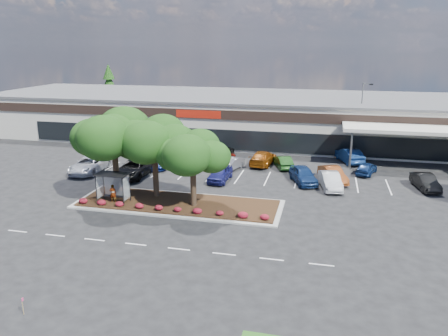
% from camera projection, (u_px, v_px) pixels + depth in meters
% --- Properties ---
extents(ground, '(160.00, 160.00, 0.00)m').
position_uv_depth(ground, '(186.00, 225.00, 33.91)').
color(ground, black).
rests_on(ground, ground).
extents(retail_store, '(80.40, 25.20, 6.25)m').
position_uv_depth(retail_store, '(257.00, 116.00, 64.73)').
color(retail_store, beige).
rests_on(retail_store, ground).
extents(landscape_island, '(18.00, 6.00, 0.26)m').
position_uv_depth(landscape_island, '(178.00, 204.00, 38.06)').
color(landscape_island, '#9C9C97').
rests_on(landscape_island, ground).
extents(lane_markings, '(33.12, 20.06, 0.01)m').
position_uv_depth(lane_markings, '(217.00, 184.00, 43.69)').
color(lane_markings, silver).
rests_on(lane_markings, ground).
extents(shrub_row, '(17.00, 0.80, 0.50)m').
position_uv_depth(shrub_row, '(170.00, 208.00, 35.99)').
color(shrub_row, maroon).
rests_on(shrub_row, landscape_island).
extents(bus_shelter, '(2.75, 1.55, 2.59)m').
position_uv_depth(bus_shelter, '(113.00, 179.00, 37.69)').
color(bus_shelter, black).
rests_on(bus_shelter, landscape_island).
extents(island_tree_west, '(7.20, 7.20, 7.89)m').
position_uv_depth(island_tree_west, '(115.00, 153.00, 38.73)').
color(island_tree_west, '#11370F').
rests_on(island_tree_west, landscape_island).
extents(island_tree_mid, '(6.60, 6.60, 7.32)m').
position_uv_depth(island_tree_mid, '(155.00, 157.00, 38.68)').
color(island_tree_mid, '#11370F').
rests_on(island_tree_mid, landscape_island).
extents(island_tree_east, '(5.80, 5.80, 6.50)m').
position_uv_depth(island_tree_east, '(193.00, 169.00, 36.51)').
color(island_tree_east, '#11370F').
rests_on(island_tree_east, landscape_island).
extents(conifer_north_west, '(4.40, 4.40, 10.00)m').
position_uv_depth(conifer_north_west, '(110.00, 90.00, 82.19)').
color(conifer_north_west, '#11370F').
rests_on(conifer_north_west, ground).
extents(person_waiting, '(0.64, 0.48, 1.61)m').
position_uv_depth(person_waiting, '(113.00, 193.00, 37.87)').
color(person_waiting, '#594C47').
rests_on(person_waiting, landscape_island).
extents(light_pole, '(1.43, 0.50, 8.89)m').
position_uv_depth(light_pole, '(361.00, 122.00, 55.82)').
color(light_pole, '#9C9C97').
rests_on(light_pole, ground).
extents(survey_stake, '(0.07, 0.14, 0.99)m').
position_uv_depth(survey_stake, '(23.00, 304.00, 22.60)').
color(survey_stake, '#9F8553').
rests_on(survey_stake, ground).
extents(car_0, '(3.00, 6.11, 1.67)m').
position_uv_depth(car_0, '(89.00, 165.00, 47.63)').
color(car_0, '#AEB1BB').
rests_on(car_0, ground).
extents(car_1, '(3.02, 6.27, 1.72)m').
position_uv_depth(car_1, '(134.00, 168.00, 46.23)').
color(car_1, black).
rests_on(car_1, ground).
extents(car_2, '(4.04, 5.67, 1.43)m').
position_uv_depth(car_2, '(156.00, 161.00, 49.54)').
color(car_2, navy).
rests_on(car_2, ground).
extents(car_3, '(2.02, 4.63, 1.55)m').
position_uv_depth(car_3, '(220.00, 173.00, 44.67)').
color(car_3, navy).
rests_on(car_3, ground).
extents(car_4, '(2.72, 4.31, 1.34)m').
position_uv_depth(car_4, '(230.00, 164.00, 48.57)').
color(car_4, slate).
rests_on(car_4, ground).
extents(car_5, '(3.57, 5.28, 1.67)m').
position_uv_depth(car_5, '(303.00, 175.00, 43.97)').
color(car_5, navy).
rests_on(car_5, ground).
extents(car_6, '(2.56, 4.99, 1.57)m').
position_uv_depth(car_6, '(330.00, 181.00, 42.29)').
color(car_6, silver).
rests_on(car_6, ground).
extents(car_7, '(3.27, 4.92, 1.53)m').
position_uv_depth(car_7, '(333.00, 175.00, 44.31)').
color(car_7, brown).
rests_on(car_7, ground).
extents(car_8, '(2.36, 4.69, 1.48)m').
position_uv_depth(car_8, '(425.00, 182.00, 42.07)').
color(car_8, black).
rests_on(car_8, ground).
extents(car_9, '(3.25, 5.82, 1.59)m').
position_uv_depth(car_9, '(146.00, 151.00, 53.57)').
color(car_9, '#A03919').
rests_on(car_9, ground).
extents(car_10, '(4.26, 6.29, 1.60)m').
position_uv_depth(car_10, '(154.00, 149.00, 54.99)').
color(car_10, black).
rests_on(car_10, ground).
extents(car_11, '(3.11, 5.50, 1.50)m').
position_uv_depth(car_11, '(220.00, 151.00, 53.83)').
color(car_11, black).
rests_on(car_11, ground).
extents(car_12, '(2.22, 5.07, 1.45)m').
position_uv_depth(car_12, '(223.00, 158.00, 51.00)').
color(car_12, maroon).
rests_on(car_12, ground).
extents(car_13, '(2.83, 5.69, 1.59)m').
position_uv_depth(car_13, '(263.00, 158.00, 50.59)').
color(car_13, '#7C3B0A').
rests_on(car_13, ground).
extents(car_14, '(2.80, 4.48, 1.39)m').
position_uv_depth(car_14, '(283.00, 162.00, 49.28)').
color(car_14, '#1C4617').
rests_on(car_14, ground).
extents(car_15, '(2.76, 4.18, 1.32)m').
position_uv_depth(car_15, '(366.00, 168.00, 46.90)').
color(car_15, navy).
rests_on(car_15, ground).
extents(car_16, '(3.52, 5.42, 1.69)m').
position_uv_depth(car_16, '(349.00, 155.00, 51.53)').
color(car_16, navy).
rests_on(car_16, ground).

